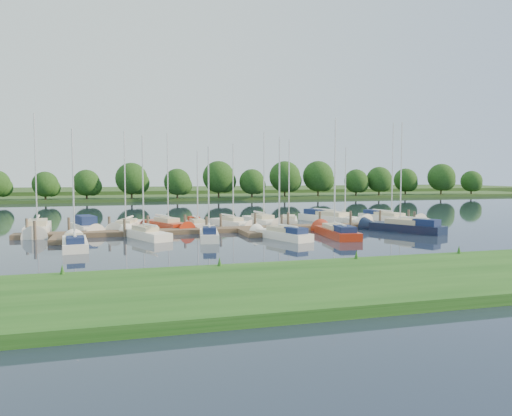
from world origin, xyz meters
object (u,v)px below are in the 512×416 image
object	(u,v)px
sailboat_n_0	(38,230)
sailboat_n_5	(232,224)
dock	(243,230)
sailboat_s_2	(209,236)
motorboat	(86,228)

from	to	relation	value
sailboat_n_0	sailboat_n_5	size ratio (longest dim) A/B	1.29
sailboat_n_0	sailboat_n_5	world-z (taller)	sailboat_n_0
dock	sailboat_s_2	xyz separation A→B (m)	(-4.07, -4.33, 0.13)
dock	sailboat_n_5	world-z (taller)	sailboat_n_5
sailboat_n_0	motorboat	size ratio (longest dim) A/B	1.82
sailboat_n_0	motorboat	distance (m)	4.26
sailboat_n_0	motorboat	bearing A→B (deg)	-179.98
dock	sailboat_n_0	distance (m)	18.91
motorboat	sailboat_n_5	xyz separation A→B (m)	(14.37, 0.78, -0.11)
motorboat	sailboat_n_5	distance (m)	14.40
sailboat_n_5	sailboat_s_2	xyz separation A→B (m)	(-4.25, -9.66, 0.06)
dock	sailboat_n_5	distance (m)	5.33
sailboat_n_5	sailboat_s_2	distance (m)	10.56
motorboat	sailboat_s_2	size ratio (longest dim) A/B	0.77
dock	sailboat_n_5	size ratio (longest dim) A/B	4.50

